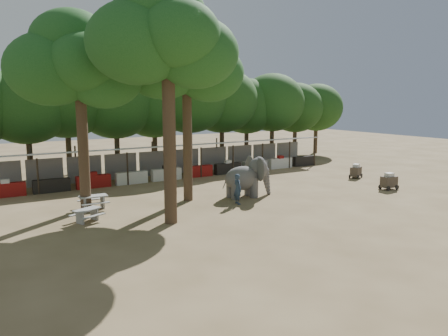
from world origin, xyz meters
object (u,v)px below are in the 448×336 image
picnic_table_near (87,213)px  cart_back (356,171)px  yard_tree_back (183,60)px  yard_tree_left (75,62)px  cart_front (389,181)px  picnic_table_far (93,200)px  elephant (248,177)px  yard_tree_center (163,36)px  handler (238,189)px

picnic_table_near → cart_back: (21.49, 1.56, 0.10)m
yard_tree_back → cart_back: 17.02m
yard_tree_left → cart_front: size_ratio=9.01×
cart_front → cart_back: (1.51, 4.31, -0.03)m
picnic_table_far → yard_tree_back: bearing=-5.9°
elephant → yard_tree_left: bearing=173.7°
yard_tree_center → yard_tree_back: (3.00, 4.00, -0.67)m
yard_tree_back → elephant: yard_tree_back is taller
picnic_table_near → picnic_table_far: bearing=43.7°
cart_front → elephant: bearing=163.8°
elephant → cart_front: elephant is taller
cart_back → picnic_table_near: bearing=160.9°
yard_tree_back → handler: bearing=-49.4°
yard_tree_left → picnic_table_near: 8.26m
yard_tree_left → elephant: yard_tree_left is taller
picnic_table_far → cart_front: bearing=-14.2°
picnic_table_near → cart_front: 20.16m
picnic_table_near → cart_back: bearing=-20.7°
elephant → picnic_table_near: size_ratio=1.92×
cart_back → yard_tree_center: bearing=168.5°
cart_back → cart_front: bearing=-132.6°
picnic_table_near → picnic_table_far: (0.98, 2.50, 0.06)m
yard_tree_center → cart_back: 20.35m
elephant → cart_front: (9.66, -3.26, -0.70)m
yard_tree_center → cart_front: size_ratio=9.85×
cart_back → elephant: bearing=162.1°
handler → picnic_table_far: handler is taller
elephant → yard_tree_back: bearing=168.3°
handler → yard_tree_back: bearing=45.9°
yard_tree_center → handler: 9.91m
elephant → cart_front: size_ratio=2.77×
yard_tree_left → elephant: (9.86, -2.29, -6.92)m
yard_tree_left → picnic_table_near: yard_tree_left is taller
picnic_table_near → yard_tree_left: bearing=55.8°
picnic_table_far → cart_front: 19.71m
elephant → cart_back: (11.17, 1.05, -0.73)m
yard_tree_left → picnic_table_far: 7.72m
elephant → picnic_table_near: bearing=-170.3°
handler → picnic_table_near: 8.74m
yard_tree_left → yard_tree_back: bearing=-9.5°
yard_tree_left → handler: size_ratio=6.03×
yard_tree_center → cart_front: (16.51, -0.55, -8.63)m
picnic_table_far → cart_front: (19.00, -5.25, 0.07)m
yard_tree_left → cart_front: yard_tree_left is taller
handler → cart_front: handler is taller
yard_tree_center → picnic_table_far: yard_tree_center is taller
yard_tree_back → cart_front: 16.34m
yard_tree_back → cart_back: (15.03, -0.24, -7.99)m
yard_tree_center → handler: yard_tree_center is taller
yard_tree_left → yard_tree_center: 5.92m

